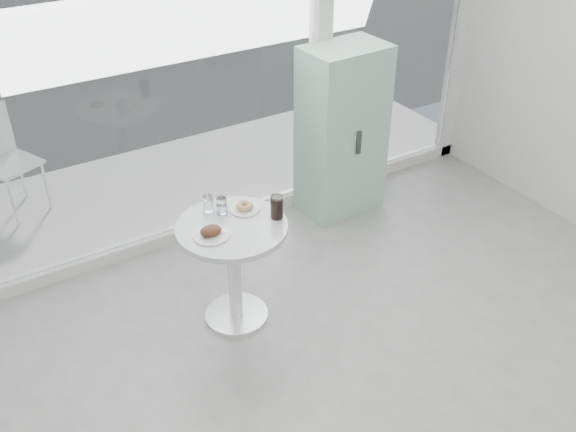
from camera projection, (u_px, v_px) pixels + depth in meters
storefront at (226, 20)px, 4.60m from camera, size 5.00×0.14×3.00m
main_table at (233, 253)px, 4.20m from camera, size 0.72×0.72×0.77m
patio_deck at (190, 179)px, 6.06m from camera, size 5.60×1.60×0.05m
mint_cabinet at (342, 132)px, 5.32m from camera, size 0.69×0.49×1.45m
patio_chair at (3, 155)px, 5.31m from camera, size 0.52×0.52×0.91m
plate_fritter at (211, 232)px, 3.96m from camera, size 0.23×0.23×0.07m
plate_donut at (245, 207)px, 4.22m from camera, size 0.20×0.20×0.05m
water_tumbler_a at (209, 204)px, 4.19m from camera, size 0.07×0.07×0.11m
water_tumbler_b at (222, 207)px, 4.17m from camera, size 0.07×0.07×0.11m
cola_glass at (277, 207)px, 4.11m from camera, size 0.08×0.08×0.16m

